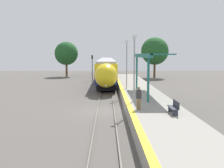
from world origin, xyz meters
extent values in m
plane|color=#56514C|center=(0.00, 0.00, 0.00)|extent=(120.00, 120.00, 0.00)
cube|color=slate|center=(-0.72, 0.00, 0.07)|extent=(0.08, 90.00, 0.15)
cube|color=slate|center=(0.72, 0.00, 0.07)|extent=(0.08, 90.00, 0.15)
cube|color=black|center=(0.00, 21.28, 0.63)|extent=(2.54, 19.16, 0.82)
cube|color=navy|center=(0.00, 21.28, 1.51)|extent=(2.88, 20.82, 0.93)
cube|color=red|center=(0.00, 21.28, 2.13)|extent=(2.90, 20.82, 0.32)
cube|color=yellow|center=(0.00, 21.28, 2.99)|extent=(2.88, 20.82, 1.41)
cube|color=black|center=(0.00, 21.28, 2.92)|extent=(2.91, 19.16, 0.77)
cube|color=#9E9EA3|center=(0.00, 21.28, 3.84)|extent=(2.60, 20.82, 0.30)
cylinder|color=black|center=(-0.72, 13.73, 0.45)|extent=(0.12, 0.90, 0.90)
cylinder|color=black|center=(0.72, 13.73, 0.45)|extent=(0.12, 0.90, 0.90)
cylinder|color=black|center=(-0.72, 15.93, 0.45)|extent=(0.12, 0.90, 0.90)
cylinder|color=black|center=(0.72, 15.93, 0.45)|extent=(0.12, 0.90, 0.90)
cylinder|color=black|center=(-0.72, 26.64, 0.45)|extent=(0.12, 0.90, 0.90)
cylinder|color=black|center=(0.72, 26.64, 0.45)|extent=(0.12, 0.90, 0.90)
cylinder|color=black|center=(-0.72, 28.84, 0.45)|extent=(0.12, 0.90, 0.90)
cylinder|color=black|center=(0.72, 28.84, 0.45)|extent=(0.12, 0.90, 0.90)
ellipsoid|color=yellow|center=(0.00, 9.66, 2.37)|extent=(2.77, 3.63, 2.92)
ellipsoid|color=black|center=(0.00, 9.21, 2.84)|extent=(2.02, 2.12, 1.48)
sphere|color=#F9F4CC|center=(0.00, 8.30, 1.29)|extent=(0.24, 0.24, 0.24)
cube|color=black|center=(0.00, 42.91, 0.63)|extent=(2.54, 19.16, 0.82)
cube|color=navy|center=(0.00, 42.91, 1.51)|extent=(2.88, 20.82, 0.93)
cube|color=red|center=(0.00, 42.91, 2.13)|extent=(2.90, 20.82, 0.32)
cube|color=yellow|center=(0.00, 42.91, 2.99)|extent=(2.88, 20.82, 1.41)
cube|color=black|center=(0.00, 42.91, 2.92)|extent=(2.91, 19.16, 0.77)
cube|color=#9E9EA3|center=(0.00, 42.91, 3.84)|extent=(2.60, 20.82, 0.30)
cylinder|color=black|center=(-0.72, 35.35, 0.45)|extent=(0.12, 0.90, 0.90)
cylinder|color=black|center=(0.72, 35.35, 0.45)|extent=(0.12, 0.90, 0.90)
cylinder|color=black|center=(-0.72, 37.55, 0.45)|extent=(0.12, 0.90, 0.90)
cylinder|color=black|center=(0.72, 37.55, 0.45)|extent=(0.12, 0.90, 0.90)
cylinder|color=black|center=(-0.72, 48.26, 0.45)|extent=(0.12, 0.90, 0.90)
cylinder|color=black|center=(0.72, 48.26, 0.45)|extent=(0.12, 0.90, 0.90)
cylinder|color=black|center=(-0.72, 50.46, 0.45)|extent=(0.12, 0.90, 0.90)
cylinder|color=black|center=(0.72, 50.46, 0.45)|extent=(0.12, 0.90, 0.90)
cube|color=gray|center=(3.70, 0.00, 0.48)|extent=(4.17, 64.00, 0.96)
cube|color=yellow|center=(1.82, 0.00, 0.97)|extent=(0.40, 64.00, 0.01)
cube|color=#2D333D|center=(4.47, -6.35, 1.17)|extent=(0.36, 0.06, 0.42)
cube|color=#2D333D|center=(4.47, -5.13, 1.17)|extent=(0.36, 0.06, 0.42)
cube|color=#2D333D|center=(4.47, -5.74, 1.40)|extent=(0.44, 1.63, 0.03)
cube|color=#2D333D|center=(4.67, -5.74, 1.63)|extent=(0.04, 1.63, 0.44)
cube|color=#7F6647|center=(2.36, -4.23, 1.36)|extent=(0.28, 0.20, 0.80)
cube|color=#333338|center=(2.36, -4.23, 2.08)|extent=(0.36, 0.22, 0.63)
sphere|color=#936B4C|center=(2.36, -4.23, 2.51)|extent=(0.22, 0.22, 0.22)
cylinder|color=#59595E|center=(-2.59, 27.48, 2.03)|extent=(0.14, 0.14, 4.07)
cube|color=black|center=(-2.59, 27.48, 4.42)|extent=(0.28, 0.20, 0.70)
sphere|color=#1ED833|center=(-2.59, 27.37, 4.59)|extent=(0.14, 0.14, 0.14)
sphere|color=#330A0A|center=(-2.59, 27.37, 4.25)|extent=(0.14, 0.14, 0.14)
cylinder|color=#9E9EA3|center=(2.37, -0.76, 3.58)|extent=(0.12, 0.12, 5.24)
cube|color=silver|center=(2.37, -0.76, 6.32)|extent=(0.36, 0.20, 0.24)
cylinder|color=#9E9EA3|center=(2.37, 8.20, 3.58)|extent=(0.12, 0.12, 5.24)
cube|color=silver|center=(2.37, 8.20, 6.32)|extent=(0.36, 0.20, 0.24)
cylinder|color=#1E6B66|center=(3.49, -1.13, 2.82)|extent=(0.20, 0.20, 3.71)
cylinder|color=#1E6B66|center=(3.49, 7.85, 2.82)|extent=(0.20, 0.20, 3.71)
cube|color=#1E6B66|center=(3.49, 3.36, 4.77)|extent=(0.24, 11.97, 0.36)
cube|color=#1E6B66|center=(4.39, 3.36, 4.89)|extent=(2.00, 11.97, 0.10)
cylinder|color=brown|center=(-8.82, 38.13, 1.53)|extent=(0.44, 0.44, 3.06)
sphere|color=#1E5123|center=(-8.82, 38.13, 5.11)|extent=(5.11, 5.11, 5.11)
cylinder|color=brown|center=(10.00, 34.34, 1.65)|extent=(0.44, 0.44, 3.29)
sphere|color=#1E5123|center=(10.00, 34.34, 5.57)|extent=(5.69, 5.69, 5.69)
camera|label=1|loc=(0.13, -23.87, 4.88)|focal=45.00mm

